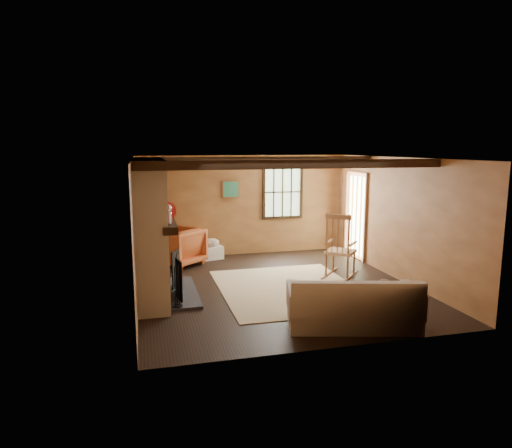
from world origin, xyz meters
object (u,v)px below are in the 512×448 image
object	(u,v)px
sofa	(354,309)
laundry_basket	(211,252)
fireplace	(152,234)
rocking_chair	(340,250)
armchair	(179,247)

from	to	relation	value
sofa	laundry_basket	size ratio (longest dim) A/B	4.08
fireplace	sofa	distance (m)	3.61
rocking_chair	laundry_basket	world-z (taller)	rocking_chair
fireplace	sofa	bearing A→B (deg)	-37.68
fireplace	sofa	world-z (taller)	fireplace
rocking_chair	laundry_basket	distance (m)	3.14
rocking_chair	laundry_basket	bearing A→B (deg)	-0.04
armchair	rocking_chair	bearing A→B (deg)	110.76
laundry_basket	armchair	size ratio (longest dim) A/B	0.55
rocking_chair	armchair	bearing A→B (deg)	13.39
sofa	rocking_chair	bearing A→B (deg)	84.50
armchair	laundry_basket	bearing A→B (deg)	166.98
armchair	fireplace	bearing A→B (deg)	32.84
fireplace	laundry_basket	xyz separation A→B (m)	(1.39, 2.44, -0.95)
rocking_chair	sofa	xyz separation A→B (m)	(-0.91, -2.49, -0.28)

